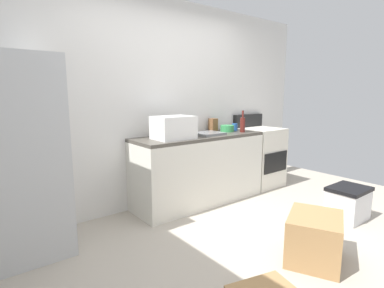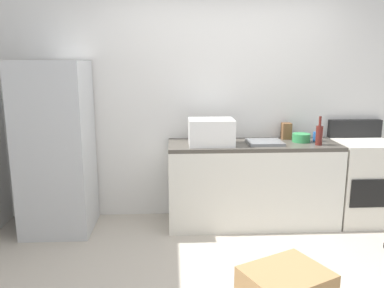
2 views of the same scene
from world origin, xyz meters
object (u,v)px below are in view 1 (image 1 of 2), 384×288
object	(u,v)px
stove_oven	(259,156)
knife_block	(213,125)
wine_bottle	(243,124)
cardboard_box_large	(314,238)
refrigerator	(20,158)
mixing_bowl	(227,128)
microwave	(173,128)
storage_bin	(348,203)
coffee_mug	(235,127)

from	to	relation	value
stove_oven	knife_block	size ratio (longest dim) A/B	6.11
wine_bottle	cardboard_box_large	world-z (taller)	wine_bottle
cardboard_box_large	refrigerator	bearing A→B (deg)	139.21
refrigerator	knife_block	size ratio (longest dim) A/B	9.75
stove_oven	wine_bottle	xyz separation A→B (m)	(-0.57, -0.15, 0.54)
stove_oven	mixing_bowl	size ratio (longest dim) A/B	5.79
stove_oven	microwave	distance (m)	1.77
stove_oven	storage_bin	distance (m)	1.54
mixing_bowl	storage_bin	bearing A→B (deg)	-73.11
mixing_bowl	storage_bin	world-z (taller)	mixing_bowl
mixing_bowl	storage_bin	size ratio (longest dim) A/B	0.41
stove_oven	cardboard_box_large	world-z (taller)	stove_oven
coffee_mug	storage_bin	xyz separation A→B (m)	(0.28, -1.54, -0.76)
wine_bottle	knife_block	size ratio (longest dim) A/B	1.67
microwave	coffee_mug	size ratio (longest dim) A/B	4.60
microwave	refrigerator	bearing A→B (deg)	179.12
stove_oven	wine_bottle	bearing A→B (deg)	-165.46
refrigerator	knife_block	distance (m)	2.48
microwave	wine_bottle	world-z (taller)	wine_bottle
stove_oven	storage_bin	world-z (taller)	stove_oven
microwave	knife_block	bearing A→B (deg)	17.32
refrigerator	storage_bin	bearing A→B (deg)	-25.34
refrigerator	storage_bin	xyz separation A→B (m)	(3.03, -1.44, -0.69)
microwave	coffee_mug	xyz separation A→B (m)	(1.16, 0.13, -0.09)
stove_oven	microwave	xyz separation A→B (m)	(-1.68, -0.08, 0.57)
refrigerator	stove_oven	xyz separation A→B (m)	(3.27, 0.06, -0.41)
refrigerator	mixing_bowl	size ratio (longest dim) A/B	9.24
refrigerator	coffee_mug	size ratio (longest dim) A/B	17.55
mixing_bowl	cardboard_box_large	bearing A→B (deg)	-110.42
wine_bottle	knife_block	distance (m)	0.42
knife_block	mixing_bowl	xyz separation A→B (m)	(0.11, -0.17, -0.04)
stove_oven	mixing_bowl	xyz separation A→B (m)	(-0.69, 0.02, 0.48)
wine_bottle	knife_block	world-z (taller)	wine_bottle
microwave	stove_oven	bearing A→B (deg)	2.72
coffee_mug	cardboard_box_large	distance (m)	2.09
mixing_bowl	cardboard_box_large	world-z (taller)	mixing_bowl
coffee_mug	knife_block	bearing A→B (deg)	154.65
refrigerator	mixing_bowl	distance (m)	2.58
stove_oven	cardboard_box_large	distance (m)	2.20
mixing_bowl	microwave	bearing A→B (deg)	-174.12
wine_bottle	mixing_bowl	bearing A→B (deg)	127.34
microwave	coffee_mug	distance (m)	1.17
stove_oven	wine_bottle	size ratio (longest dim) A/B	3.67
wine_bottle	storage_bin	bearing A→B (deg)	-76.17
wine_bottle	cardboard_box_large	bearing A→B (deg)	-116.29
cardboard_box_large	mixing_bowl	bearing A→B (deg)	69.58
coffee_mug	wine_bottle	bearing A→B (deg)	-105.02
refrigerator	knife_block	xyz separation A→B (m)	(2.46, 0.25, 0.11)
wine_bottle	storage_bin	xyz separation A→B (m)	(0.33, -1.35, -0.82)
refrigerator	storage_bin	size ratio (longest dim) A/B	3.82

